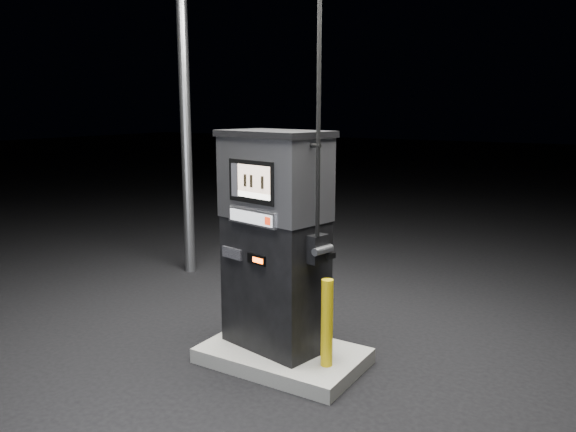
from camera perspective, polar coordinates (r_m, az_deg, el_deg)
The scene contains 5 objects.
ground at distance 5.91m, azimuth -0.54°, elevation -14.65°, with size 80.00×80.00×0.00m, color black.
pump_island at distance 5.88m, azimuth -0.54°, elevation -14.00°, with size 1.60×1.00×0.15m, color slate.
fuel_dispenser at distance 5.58m, azimuth -1.32°, elevation -2.32°, with size 1.26×0.86×4.54m.
bollard_left at distance 6.24m, azimuth -5.47°, elevation -7.86°, with size 0.11×0.11×0.80m, color gold.
bollard_right at distance 5.36m, azimuth 3.98°, elevation -10.79°, with size 0.11×0.11×0.85m, color gold.
Camera 1 is at (2.85, -4.51, 2.55)m, focal length 35.00 mm.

